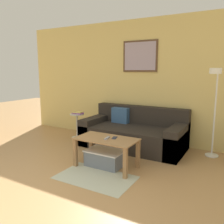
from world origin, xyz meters
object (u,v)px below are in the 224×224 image
floor_lamp (215,98)px  side_table (77,124)px  coffee_table (106,144)px  couch (134,133)px  storage_bin (105,158)px  cell_phone (115,138)px  remote_control (107,138)px  book_stack (78,113)px

floor_lamp → side_table: size_ratio=2.80×
coffee_table → floor_lamp: floor_lamp is taller
couch → storage_bin: size_ratio=3.33×
floor_lamp → cell_phone: (-1.28, -1.08, -0.59)m
floor_lamp → remote_control: size_ratio=10.32×
floor_lamp → storage_bin: bearing=-141.8°
cell_phone → floor_lamp: bearing=25.3°
book_stack → cell_phone: (1.51, -1.02, -0.10)m
coffee_table → cell_phone: size_ratio=6.86×
remote_control → coffee_table: bearing=146.9°
storage_bin → remote_control: remote_control is taller
side_table → cell_phone: side_table is taller
coffee_table → book_stack: (-1.41, 1.10, 0.20)m
coffee_table → book_stack: book_stack is taller
cell_phone → storage_bin: bearing=-176.6°
cell_phone → side_table: bearing=132.0°
floor_lamp → remote_control: 1.89m
storage_bin → side_table: (-1.37, 1.04, 0.20)m
coffee_table → remote_control: 0.11m
coffee_table → cell_phone: bearing=39.2°
couch → side_table: couch is taller
coffee_table → storage_bin: 0.25m
side_table → remote_control: (1.44, -1.08, 0.15)m
side_table → book_stack: book_stack is taller
storage_bin → book_stack: size_ratio=2.54×
cell_phone → book_stack: bearing=131.1°
couch → side_table: bearing=-177.4°
couch → book_stack: bearing=-178.3°
floor_lamp → side_table: 2.90m
book_stack → remote_control: 1.80m
couch → book_stack: (-1.36, -0.04, 0.30)m
coffee_table → cell_phone: cell_phone is taller
storage_bin → book_stack: (-1.36, 1.07, 0.45)m
storage_bin → remote_control: size_ratio=3.98×
side_table → cell_phone: bearing=-33.2°
storage_bin → coffee_table: bearing=-33.1°
storage_bin → remote_control: (0.07, -0.04, 0.35)m
floor_lamp → book_stack: (-2.79, -0.06, -0.49)m
side_table → book_stack: size_ratio=2.36×
storage_bin → side_table: size_ratio=1.08×
coffee_table → floor_lamp: size_ratio=0.62×
book_stack → coffee_table: bearing=-38.0°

